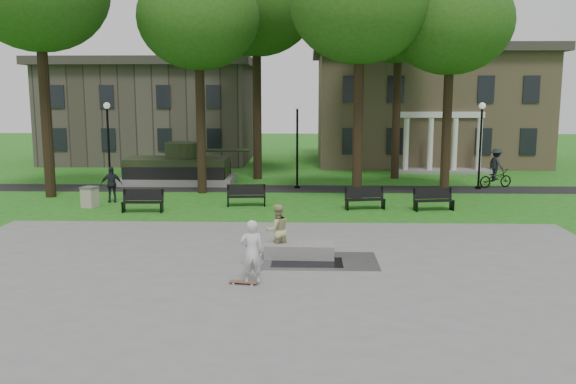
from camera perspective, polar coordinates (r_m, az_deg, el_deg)
name	(u,v)px	position (r m, az deg, el deg)	size (l,w,h in m)	color
ground	(278,240)	(21.85, -0.98, -4.54)	(120.00, 120.00, 0.00)	#245714
plaza	(269,283)	(17.04, -1.80, -8.49)	(22.00, 16.00, 0.02)	gray
footpath	(288,189)	(33.62, 0.00, 0.31)	(44.00, 2.60, 0.01)	black
building_right	(425,105)	(48.05, 12.66, 7.93)	(17.00, 12.00, 8.60)	#9E8460
building_left	(154,114)	(49.23, -12.47, 7.10)	(15.00, 10.00, 7.20)	#4C443D
tree_1	(198,19)	(32.41, -8.38, 15.75)	(6.20, 6.20, 11.63)	black
tree_2	(360,5)	(30.10, 6.76, 17.00)	(6.60, 6.60, 12.16)	black
tree_3	(451,23)	(31.67, 15.00, 15.05)	(6.00, 6.00, 11.19)	black
tree_4	(256,5)	(37.69, -2.98, 17.09)	(7.20, 7.20, 13.50)	black
tree_5	(399,18)	(38.37, 10.35, 15.73)	(6.40, 6.40, 12.44)	black
lamp_left	(108,138)	(35.36, -16.47, 4.91)	(0.36, 0.36, 4.73)	black
lamp_mid	(297,138)	(33.59, 0.87, 5.08)	(0.36, 0.36, 4.73)	black
lamp_right	(481,138)	(34.90, 17.58, 4.81)	(0.36, 0.36, 4.73)	black
tank_monument	(179,169)	(36.25, -10.16, 2.16)	(7.45, 3.40, 2.40)	gray
puddle	(307,262)	(18.98, 1.79, -6.60)	(2.20, 1.20, 0.00)	black
concrete_block	(300,250)	(19.55, 1.10, -5.45)	(2.20, 1.00, 0.45)	gray
skateboard	(243,283)	(16.91, -4.19, -8.49)	(0.78, 0.20, 0.07)	brown
skateboarder	(252,252)	(16.72, -3.42, -5.62)	(0.65, 0.43, 1.78)	silver
friend_watching	(277,230)	(19.53, -1.00, -3.59)	(0.82, 0.64, 1.69)	tan
pedestrian_walker	(111,184)	(30.61, -16.20, 0.69)	(1.01, 0.42, 1.73)	#20222A
cyclist	(496,172)	(35.93, 18.87, 1.82)	(2.12, 1.31, 2.20)	black
park_bench_0	(143,200)	(27.73, -13.42, -0.76)	(1.81, 0.56, 1.00)	black
park_bench_1	(246,195)	(28.50, -3.91, -0.26)	(1.84, 0.69, 1.00)	black
park_bench_2	(365,198)	(27.85, 7.22, -0.54)	(1.85, 0.83, 1.00)	black
park_bench_3	(434,199)	(28.14, 13.46, -0.62)	(1.85, 0.82, 1.00)	black
trash_bin	(90,197)	(29.56, -18.06, -0.43)	(0.83, 0.83, 0.96)	#B1A292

